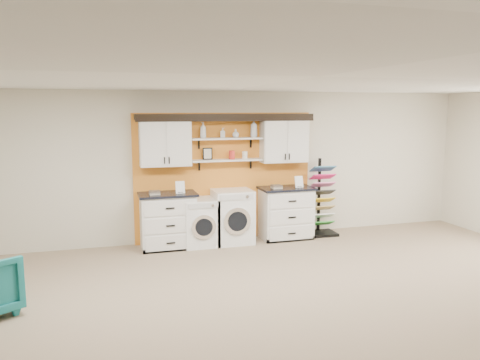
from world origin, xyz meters
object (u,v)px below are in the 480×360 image
object	(u,v)px
base_cabinet_right	(286,213)
sample_rack	(322,210)
base_cabinet_left	(168,221)
dryer	(232,216)
washer	(200,222)

from	to	relation	value
base_cabinet_right	sample_rack	distance (m)	0.77
base_cabinet_left	dryer	bearing A→B (deg)	-0.16
washer	dryer	size ratio (longest dim) A/B	0.87
base_cabinet_right	washer	bearing A→B (deg)	-179.89
base_cabinet_right	base_cabinet_left	bearing A→B (deg)	-180.00
base_cabinet_left	washer	world-z (taller)	base_cabinet_left
sample_rack	base_cabinet_right	bearing A→B (deg)	-176.55
base_cabinet_right	sample_rack	bearing A→B (deg)	2.43
washer	base_cabinet_left	bearing A→B (deg)	179.67
base_cabinet_right	dryer	world-z (taller)	base_cabinet_right
base_cabinet_left	sample_rack	bearing A→B (deg)	0.62
base_cabinet_right	washer	xyz separation A→B (m)	(-1.68, -0.00, -0.06)
dryer	sample_rack	bearing A→B (deg)	1.12
washer	sample_rack	size ratio (longest dim) A/B	0.57
sample_rack	dryer	bearing A→B (deg)	-177.86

